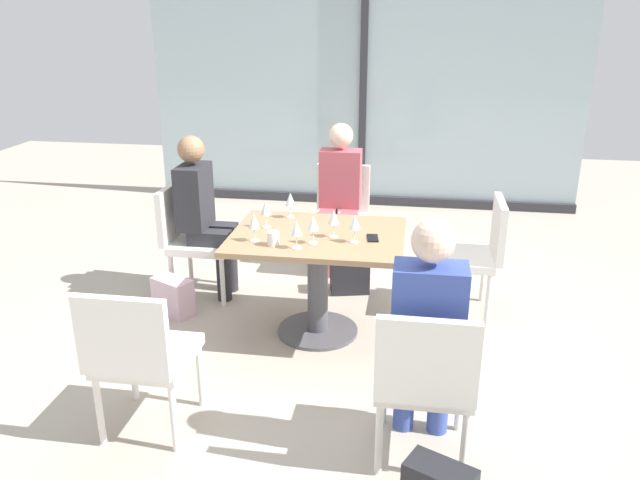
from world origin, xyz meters
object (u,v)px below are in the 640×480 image
(wine_glass_0, at_px, (296,228))
(wine_glass_5, at_px, (266,209))
(cell_phone_on_table, at_px, (373,238))
(coffee_cup, at_px, (273,239))
(dining_table_main, at_px, (318,261))
(chair_front_left, at_px, (139,352))
(chair_far_right, at_px, (475,249))
(person_near_window, at_px, (340,192))
(wine_glass_3, at_px, (334,218))
(wine_glass_4, at_px, (355,223))
(wine_glass_6, at_px, (290,200))
(handbag_2, at_px, (173,297))
(chair_near_window, at_px, (341,211))
(wine_glass_1, at_px, (254,222))
(handbag_0, at_px, (350,276))
(chair_front_right, at_px, (425,376))
(wine_glass_2, at_px, (313,224))
(chair_far_left, at_px, (191,234))
(person_front_right, at_px, (427,327))
(person_far_left, at_px, (203,209))

(wine_glass_0, relative_size, wine_glass_5, 1.00)
(cell_phone_on_table, bearing_deg, coffee_cup, -167.97)
(dining_table_main, height_order, chair_front_left, chair_front_left)
(coffee_cup, bearing_deg, chair_far_right, 29.81)
(person_near_window, height_order, wine_glass_3, person_near_window)
(wine_glass_4, bearing_deg, wine_glass_6, 139.08)
(wine_glass_0, distance_m, handbag_2, 1.31)
(chair_far_right, bearing_deg, wine_glass_3, -150.53)
(chair_far_right, xyz_separation_m, coffee_cup, (-1.32, -0.75, 0.28))
(chair_far_right, height_order, wine_glass_5, wine_glass_5)
(chair_far_right, bearing_deg, chair_front_left, -135.50)
(chair_near_window, bearing_deg, wine_glass_1, -104.48)
(coffee_cup, bearing_deg, handbag_0, 67.95)
(chair_front_right, bearing_deg, wine_glass_2, 123.49)
(handbag_0, bearing_deg, chair_far_left, 175.54)
(person_front_right, height_order, cell_phone_on_table, person_front_right)
(chair_front_right, relative_size, wine_glass_0, 4.70)
(wine_glass_3, distance_m, handbag_0, 1.04)
(person_near_window, xyz_separation_m, wine_glass_2, (0.00, -1.33, 0.16))
(wine_glass_0, relative_size, wine_glass_6, 1.00)
(person_front_right, bearing_deg, handbag_2, 145.17)
(chair_near_window, relative_size, chair_front_right, 1.00)
(person_front_right, xyz_separation_m, wine_glass_3, (-0.60, 1.10, 0.16))
(person_front_right, relative_size, person_far_left, 1.00)
(person_near_window, bearing_deg, handbag_2, -136.56)
(handbag_0, bearing_deg, person_front_right, -86.82)
(chair_far_left, distance_m, handbag_0, 1.29)
(chair_far_right, relative_size, person_front_right, 0.69)
(chair_front_left, relative_size, person_far_left, 0.69)
(person_far_left, distance_m, wine_glass_2, 1.19)
(chair_near_window, height_order, person_far_left, person_far_left)
(wine_glass_6, bearing_deg, dining_table_main, -51.75)
(chair_near_window, xyz_separation_m, wine_glass_4, (0.26, -1.38, 0.37))
(wine_glass_2, bearing_deg, person_front_right, -53.64)
(wine_glass_4, bearing_deg, handbag_2, 170.16)
(chair_near_window, bearing_deg, chair_far_left, -144.62)
(wine_glass_1, relative_size, wine_glass_2, 1.00)
(chair_near_window, bearing_deg, person_far_left, -141.67)
(chair_near_window, xyz_separation_m, chair_front_right, (0.71, -2.52, 0.00))
(dining_table_main, bearing_deg, wine_glass_5, 168.07)
(wine_glass_6, xyz_separation_m, coffee_cup, (0.00, -0.57, -0.09))
(chair_far_left, xyz_separation_m, coffee_cup, (0.83, -0.75, 0.28))
(chair_near_window, relative_size, handbag_0, 2.90)
(wine_glass_2, bearing_deg, handbag_2, 165.08)
(person_near_window, relative_size, person_far_left, 1.00)
(wine_glass_2, distance_m, wine_glass_4, 0.26)
(wine_glass_3, bearing_deg, chair_front_left, -124.27)
(chair_far_left, distance_m, person_near_window, 1.27)
(wine_glass_3, bearing_deg, chair_near_window, 94.93)
(person_far_left, height_order, wine_glass_3, person_far_left)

